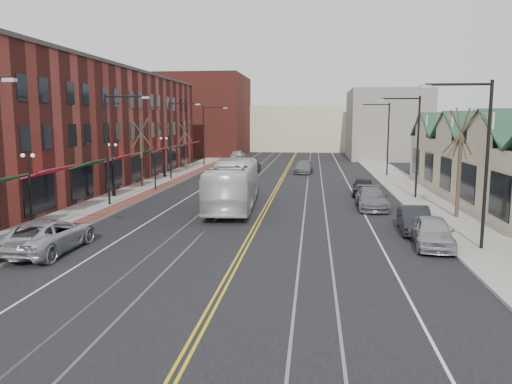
% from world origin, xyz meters
% --- Properties ---
extents(ground, '(160.00, 160.00, 0.00)m').
position_xyz_m(ground, '(0.00, 0.00, 0.00)').
color(ground, black).
rests_on(ground, ground).
extents(sidewalk_left, '(4.00, 120.00, 0.15)m').
position_xyz_m(sidewalk_left, '(-12.00, 20.00, 0.07)').
color(sidewalk_left, gray).
rests_on(sidewalk_left, ground).
extents(sidewalk_right, '(4.00, 120.00, 0.15)m').
position_xyz_m(sidewalk_right, '(12.00, 20.00, 0.07)').
color(sidewalk_right, gray).
rests_on(sidewalk_right, ground).
extents(building_left, '(10.00, 50.00, 11.00)m').
position_xyz_m(building_left, '(-19.00, 27.00, 5.50)').
color(building_left, maroon).
rests_on(building_left, ground).
extents(building_right, '(8.00, 36.00, 4.60)m').
position_xyz_m(building_right, '(18.00, 20.00, 2.30)').
color(building_right, beige).
rests_on(building_right, ground).
extents(backdrop_left, '(14.00, 18.00, 14.00)m').
position_xyz_m(backdrop_left, '(-16.00, 70.00, 7.00)').
color(backdrop_left, maroon).
rests_on(backdrop_left, ground).
extents(backdrop_mid, '(22.00, 14.00, 9.00)m').
position_xyz_m(backdrop_mid, '(0.00, 85.00, 4.50)').
color(backdrop_mid, beige).
rests_on(backdrop_mid, ground).
extents(backdrop_right, '(12.00, 16.00, 11.00)m').
position_xyz_m(backdrop_right, '(15.00, 65.00, 5.50)').
color(backdrop_right, slate).
rests_on(backdrop_right, ground).
extents(streetlight_l_1, '(3.33, 0.25, 8.00)m').
position_xyz_m(streetlight_l_1, '(-11.05, 16.00, 5.03)').
color(streetlight_l_1, black).
rests_on(streetlight_l_1, sidewalk_left).
extents(streetlight_l_2, '(3.33, 0.25, 8.00)m').
position_xyz_m(streetlight_l_2, '(-11.05, 32.00, 5.03)').
color(streetlight_l_2, black).
rests_on(streetlight_l_2, sidewalk_left).
extents(streetlight_l_3, '(3.33, 0.25, 8.00)m').
position_xyz_m(streetlight_l_3, '(-11.05, 48.00, 5.03)').
color(streetlight_l_3, black).
rests_on(streetlight_l_3, sidewalk_left).
extents(streetlight_r_0, '(3.33, 0.25, 8.00)m').
position_xyz_m(streetlight_r_0, '(11.05, 6.00, 5.03)').
color(streetlight_r_0, black).
rests_on(streetlight_r_0, sidewalk_right).
extents(streetlight_r_1, '(3.33, 0.25, 8.00)m').
position_xyz_m(streetlight_r_1, '(11.05, 22.00, 5.03)').
color(streetlight_r_1, black).
rests_on(streetlight_r_1, sidewalk_right).
extents(streetlight_r_2, '(3.33, 0.25, 8.00)m').
position_xyz_m(streetlight_r_2, '(11.05, 38.00, 5.03)').
color(streetlight_r_2, black).
rests_on(streetlight_r_2, sidewalk_right).
extents(lamppost_l_1, '(0.84, 0.28, 4.27)m').
position_xyz_m(lamppost_l_1, '(-12.80, 8.00, 2.20)').
color(lamppost_l_1, black).
rests_on(lamppost_l_1, sidewalk_left).
extents(lamppost_l_2, '(0.84, 0.28, 4.27)m').
position_xyz_m(lamppost_l_2, '(-12.80, 20.00, 2.20)').
color(lamppost_l_2, black).
rests_on(lamppost_l_2, sidewalk_left).
extents(lamppost_l_3, '(0.84, 0.28, 4.27)m').
position_xyz_m(lamppost_l_3, '(-12.80, 34.00, 2.20)').
color(lamppost_l_3, black).
rests_on(lamppost_l_3, sidewalk_left).
extents(tree_left_near, '(1.78, 1.37, 6.48)m').
position_xyz_m(tree_left_near, '(-12.50, 26.00, 3.51)').
color(tree_left_near, '#382B21').
rests_on(tree_left_near, sidewalk_left).
extents(tree_left_far, '(1.66, 1.28, 6.02)m').
position_xyz_m(tree_left_far, '(-12.50, 42.00, 3.28)').
color(tree_left_far, '#382B21').
rests_on(tree_left_far, sidewalk_left).
extents(tree_right_mid, '(1.90, 1.46, 6.93)m').
position_xyz_m(tree_right_mid, '(12.50, 14.00, 3.75)').
color(tree_right_mid, '#382B21').
rests_on(tree_right_mid, sidewalk_right).
extents(manhole_mid, '(0.60, 0.60, 0.02)m').
position_xyz_m(manhole_mid, '(-11.20, 3.00, 0.16)').
color(manhole_mid, '#592D19').
rests_on(manhole_mid, sidewalk_left).
extents(manhole_far, '(0.60, 0.60, 0.02)m').
position_xyz_m(manhole_far, '(-11.20, 8.00, 0.16)').
color(manhole_far, '#592D19').
rests_on(manhole_far, sidewalk_left).
extents(traffic_signal, '(0.18, 0.15, 3.80)m').
position_xyz_m(traffic_signal, '(-10.60, 24.00, 2.35)').
color(traffic_signal, black).
rests_on(traffic_signal, sidewalk_left).
extents(transit_bus, '(3.57, 12.33, 3.39)m').
position_xyz_m(transit_bus, '(-2.35, 16.37, 1.70)').
color(transit_bus, silver).
rests_on(transit_bus, ground).
extents(parked_suv, '(2.72, 5.88, 1.63)m').
position_xyz_m(parked_suv, '(-9.30, 3.47, 0.82)').
color(parked_suv, '#ABACB3').
rests_on(parked_suv, ground).
extents(parked_car_a, '(2.25, 4.69, 1.55)m').
position_xyz_m(parked_car_a, '(9.30, 6.47, 0.77)').
color(parked_car_a, '#9EA0A5').
rests_on(parked_car_a, ground).
extents(parked_car_b, '(1.83, 4.53, 1.46)m').
position_xyz_m(parked_car_b, '(9.05, 9.73, 0.73)').
color(parked_car_b, black).
rests_on(parked_car_b, ground).
extents(parked_car_c, '(2.12, 5.14, 1.49)m').
position_xyz_m(parked_car_c, '(7.50, 17.12, 0.74)').
color(parked_car_c, slate).
rests_on(parked_car_c, ground).
extents(parked_car_d, '(2.15, 4.54, 1.50)m').
position_xyz_m(parked_car_d, '(7.53, 23.53, 0.75)').
color(parked_car_d, black).
rests_on(parked_car_d, ground).
extents(distant_car_left, '(2.19, 4.79, 1.52)m').
position_xyz_m(distant_car_left, '(-4.16, 40.16, 0.76)').
color(distant_car_left, black).
rests_on(distant_car_left, ground).
extents(distant_car_right, '(2.56, 5.14, 1.43)m').
position_xyz_m(distant_car_right, '(2.22, 40.51, 0.72)').
color(distant_car_right, slate).
rests_on(distant_car_right, ground).
extents(distant_car_far, '(2.17, 4.90, 1.64)m').
position_xyz_m(distant_car_far, '(-8.43, 58.70, 0.82)').
color(distant_car_far, '#A4A6AB').
rests_on(distant_car_far, ground).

